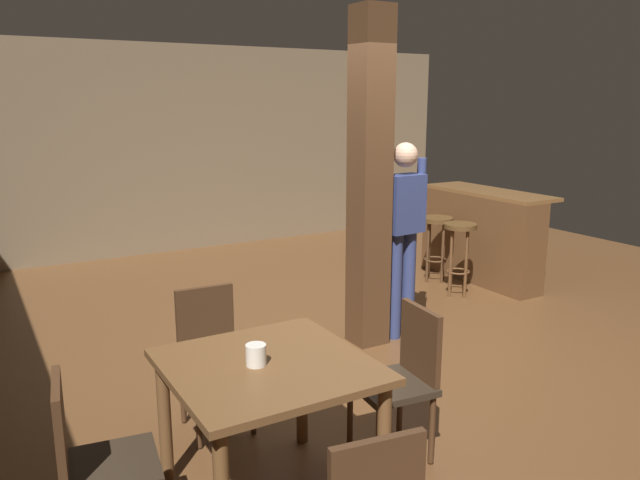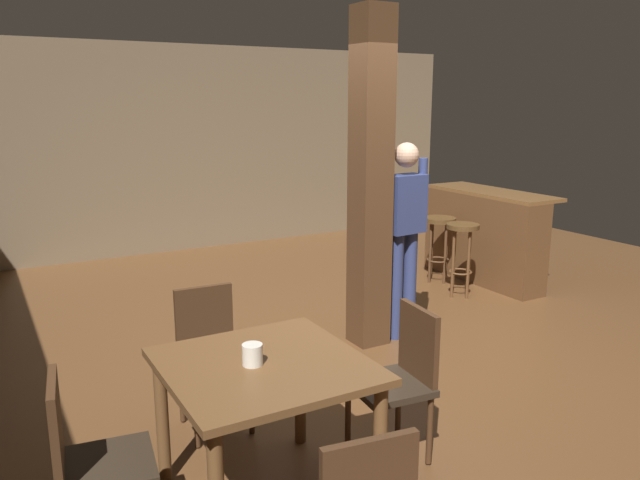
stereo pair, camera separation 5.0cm
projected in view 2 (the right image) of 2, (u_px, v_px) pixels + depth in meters
The scene contains 13 objects.
ground_plane at pixel (390, 353), 5.21m from camera, with size 10.80×10.80×0.00m, color brown.
wall_back at pixel (204, 149), 8.72m from camera, with size 8.00×0.10×2.80m, color #756047.
pillar at pixel (370, 182), 5.16m from camera, with size 0.28×0.28×2.80m, color #4C301C.
dining_table at pixel (265, 385), 3.17m from camera, with size 0.99×0.99×0.78m.
chair_east at pixel (400, 374), 3.63m from camera, with size 0.46×0.46×0.89m.
chair_west at pixel (88, 458), 2.78m from camera, with size 0.47×0.47×0.89m.
chair_north at pixel (211, 350), 3.98m from camera, with size 0.44×0.44×0.89m.
napkin_cup at pixel (252, 355), 3.10m from camera, with size 0.10×0.10×0.11m, color silver.
standing_person at pixel (404, 226), 5.37m from camera, with size 0.47×0.23×1.72m.
bar_counter at pixel (483, 236), 7.19m from camera, with size 0.56×1.62×1.05m.
bar_stool_near at pixel (462, 243), 6.61m from camera, with size 0.35×0.35×0.79m.
bar_stool_mid at pixel (439, 233), 7.16m from camera, with size 0.37×0.37×0.75m.
bar_stool_far at pixel (381, 224), 7.86m from camera, with size 0.32×0.32×0.73m.
Camera 2 is at (-2.91, -3.95, 2.07)m, focal length 35.00 mm.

